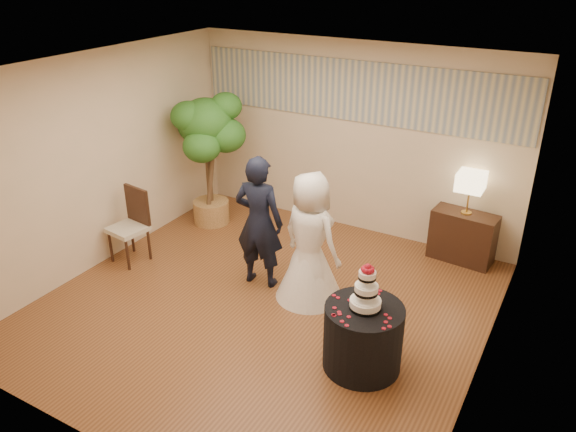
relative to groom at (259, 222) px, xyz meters
The scene contains 15 objects.
floor 1.01m from the groom, 52.60° to the right, with size 5.00×5.00×0.00m, color brown.
ceiling 2.01m from the groom, 52.60° to the right, with size 5.00×5.00×0.00m, color white.
wall_back 2.17m from the groom, 81.17° to the left, with size 5.00×0.06×2.80m, color beige.
wall_front 2.99m from the groom, 83.70° to the right, with size 5.00×0.06×2.80m, color beige.
wall_left 2.28m from the groom, 169.03° to the right, with size 0.06×5.00×2.80m, color beige.
wall_right 2.90m from the groom, ahead, with size 0.06×5.00×2.80m, color beige.
mural_border 2.42m from the groom, 81.09° to the left, with size 4.90×0.02×0.85m, color #A2A596.
groom is the anchor object (origin of this frame).
bride 0.70m from the groom, ahead, with size 0.83×0.83×1.63m, color white.
cake_table 2.03m from the groom, 25.94° to the right, with size 0.80×0.80×0.71m, color black.
wedding_cake 1.97m from the groom, 25.94° to the right, with size 0.32×0.32×0.50m, color white, non-canonical shape.
console 2.85m from the groom, 41.35° to the left, with size 0.85×0.38×0.71m, color black.
table_lamp 2.80m from the groom, 41.35° to the left, with size 0.35×0.35×0.58m, color beige, non-canonical shape.
ficus_tree 1.97m from the groom, 145.08° to the left, with size 0.99×0.99×2.08m, color #2A641F, non-canonical shape.
side_chair 1.92m from the groom, 167.55° to the right, with size 0.47×0.49×1.03m, color black, non-canonical shape.
Camera 1 is at (3.04, -4.80, 3.90)m, focal length 35.00 mm.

